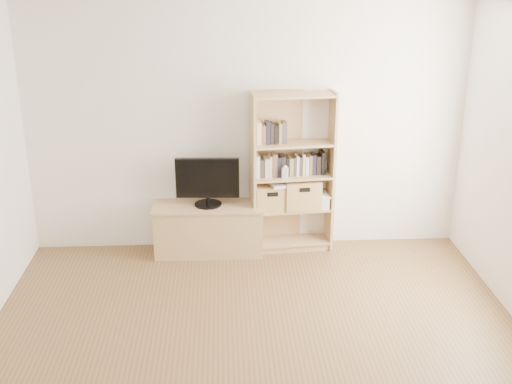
{
  "coord_description": "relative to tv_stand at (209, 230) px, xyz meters",
  "views": [
    {
      "loc": [
        -0.24,
        -3.87,
        2.99
      ],
      "look_at": [
        0.06,
        1.9,
        0.82
      ],
      "focal_mm": 45.0,
      "sensor_mm": 36.0,
      "label": 1
    }
  ],
  "objects": [
    {
      "name": "baby_monitor",
      "position": [
        0.79,
        -0.04,
        0.63
      ],
      "size": [
        0.07,
        0.05,
        0.11
      ],
      "primitive_type": "cube",
      "rotation": [
        0.0,
        0.0,
        -0.26
      ],
      "color": "white",
      "rests_on": "bookshelf"
    },
    {
      "name": "bookshelf",
      "position": [
        0.87,
        0.06,
        0.59
      ],
      "size": [
        0.87,
        0.38,
        1.69
      ],
      "primitive_type": "cube",
      "rotation": [
        0.0,
        0.0,
        0.1
      ],
      "color": "tan",
      "rests_on": "floor"
    },
    {
      "name": "tv_stand",
      "position": [
        0.0,
        0.0,
        0.0
      ],
      "size": [
        1.12,
        0.43,
        0.51
      ],
      "primitive_type": "cube",
      "rotation": [
        0.0,
        0.0,
        -0.01
      ],
      "color": "tan",
      "rests_on": "floor"
    },
    {
      "name": "television",
      "position": [
        -0.0,
        0.0,
        0.53
      ],
      "size": [
        0.65,
        0.08,
        0.51
      ],
      "primitive_type": "cube",
      "rotation": [
        0.0,
        0.0,
        -0.05
      ],
      "color": "black",
      "rests_on": "tv_stand"
    },
    {
      "name": "books_row_upper",
      "position": [
        0.68,
        0.06,
        1.02
      ],
      "size": [
        0.39,
        0.16,
        0.2
      ],
      "primitive_type": "cube",
      "rotation": [
        0.0,
        0.0,
        0.06
      ],
      "color": "beige",
      "rests_on": "bookshelf"
    },
    {
      "name": "magazine_stack",
      "position": [
        1.16,
        0.08,
        0.28
      ],
      "size": [
        0.2,
        0.28,
        0.13
      ],
      "primitive_type": "cube",
      "rotation": [
        0.0,
        0.0,
        -0.02
      ],
      "color": "silver",
      "rests_on": "bookshelf"
    },
    {
      "name": "books_row_mid",
      "position": [
        0.87,
        0.08,
        0.69
      ],
      "size": [
        0.88,
        0.29,
        0.23
      ],
      "primitive_type": "cube",
      "rotation": [
        0.0,
        0.0,
        0.14
      ],
      "color": "beige",
      "rests_on": "bookshelf"
    },
    {
      "name": "basket_left",
      "position": [
        0.65,
        0.03,
        0.35
      ],
      "size": [
        0.35,
        0.3,
        0.27
      ],
      "primitive_type": "cube",
      "rotation": [
        0.0,
        0.0,
        0.09
      ],
      "color": "tan",
      "rests_on": "bookshelf"
    },
    {
      "name": "laptop",
      "position": [
        0.82,
        0.04,
        0.5
      ],
      "size": [
        0.41,
        0.33,
        0.03
      ],
      "primitive_type": "cube",
      "rotation": [
        0.0,
        0.0,
        0.25
      ],
      "color": "silver",
      "rests_on": "basket_left"
    },
    {
      "name": "back_wall",
      "position": [
        0.41,
        0.21,
        1.04
      ],
      "size": [
        4.5,
        0.02,
        2.6
      ],
      "primitive_type": "cube",
      "color": "white",
      "rests_on": "floor"
    },
    {
      "name": "basket_right",
      "position": [
        0.98,
        0.06,
        0.37
      ],
      "size": [
        0.4,
        0.34,
        0.31
      ],
      "primitive_type": "cube",
      "rotation": [
        0.0,
        0.0,
        0.09
      ],
      "color": "tan",
      "rests_on": "bookshelf"
    },
    {
      "name": "ceiling",
      "position": [
        0.41,
        -2.29,
        2.34
      ],
      "size": [
        4.5,
        5.0,
        0.01
      ],
      "primitive_type": "cube",
      "color": "white",
      "rests_on": "back_wall"
    }
  ]
}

